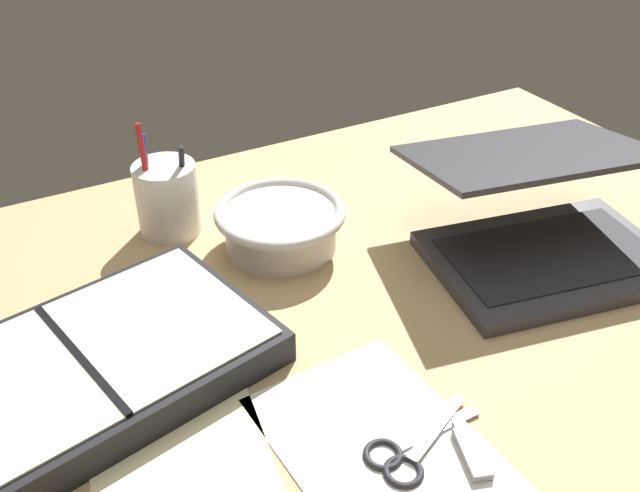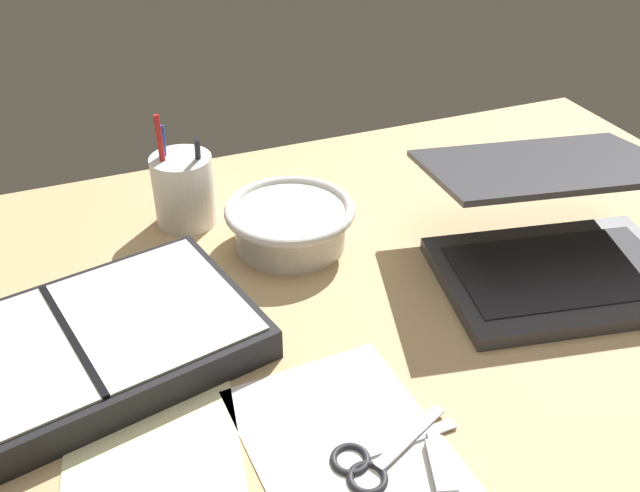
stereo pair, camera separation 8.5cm
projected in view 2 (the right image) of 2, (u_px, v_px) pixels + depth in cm
name	position (u px, v px, depth cm)	size (l,w,h in cm)	color
desk_top	(342.00, 343.00, 82.98)	(140.00, 100.00, 2.00)	tan
laptop	(555.00, 237.00, 91.00)	(35.58, 35.10, 14.53)	#38383D
bowl	(290.00, 223.00, 96.64)	(17.73, 17.73, 6.20)	silver
pen_cup	(184.00, 190.00, 100.60)	(8.62, 8.62, 16.74)	white
planner	(75.00, 351.00, 77.34)	(42.80, 30.99, 4.29)	black
scissors	(372.00, 461.00, 67.23)	(13.29, 7.36, 0.80)	#B7B7BC
paper_sheet_front	(354.00, 456.00, 67.95)	(18.15, 26.97, 0.16)	white
paper_sheet_beside_planner	(152.00, 447.00, 68.89)	(16.72, 23.95, 0.16)	#F4EFB2
usb_drive	(440.00, 465.00, 66.60)	(3.80, 7.34, 1.00)	#99999E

